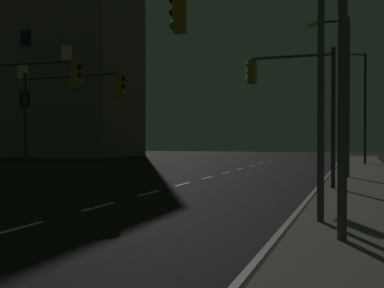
{
  "coord_description": "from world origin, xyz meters",
  "views": [
    {
      "loc": [
        7.33,
        -1.61,
        2.06
      ],
      "look_at": [
        -1.46,
        27.13,
        1.67
      ],
      "focal_mm": 51.47,
      "sensor_mm": 36.0,
      "label": 1
    }
  ],
  "objects_px": {
    "traffic_light_far_right": "(69,103)",
    "street_lamp_mid_block": "(341,82)",
    "street_lamp_corner": "(362,97)",
    "traffic_light_mid_right": "(33,96)",
    "traffic_light_far_left": "(294,91)",
    "street_lamp_across_street": "(330,20)",
    "building_distant": "(49,64)",
    "traffic_light_mid_left": "(255,49)"
  },
  "relations": [
    {
      "from": "traffic_light_far_right",
      "to": "street_lamp_mid_block",
      "type": "height_order",
      "value": "street_lamp_mid_block"
    },
    {
      "from": "street_lamp_corner",
      "to": "traffic_light_mid_right",
      "type": "bearing_deg",
      "value": -117.93
    },
    {
      "from": "traffic_light_far_left",
      "to": "street_lamp_mid_block",
      "type": "bearing_deg",
      "value": 75.04
    },
    {
      "from": "traffic_light_mid_right",
      "to": "street_lamp_across_street",
      "type": "height_order",
      "value": "street_lamp_across_street"
    },
    {
      "from": "building_distant",
      "to": "traffic_light_far_left",
      "type": "bearing_deg",
      "value": -45.85
    },
    {
      "from": "traffic_light_far_left",
      "to": "traffic_light_mid_right",
      "type": "relative_size",
      "value": 1.03
    },
    {
      "from": "traffic_light_far_right",
      "to": "traffic_light_mid_right",
      "type": "xyz_separation_m",
      "value": [
        -0.45,
        -1.92,
        0.15
      ]
    },
    {
      "from": "traffic_light_far_right",
      "to": "building_distant",
      "type": "relative_size",
      "value": 0.26
    },
    {
      "from": "traffic_light_mid_right",
      "to": "street_lamp_corner",
      "type": "relative_size",
      "value": 0.65
    },
    {
      "from": "building_distant",
      "to": "street_lamp_across_street",
      "type": "bearing_deg",
      "value": -52.67
    },
    {
      "from": "traffic_light_mid_left",
      "to": "street_lamp_mid_block",
      "type": "bearing_deg",
      "value": 84.37
    },
    {
      "from": "street_lamp_across_street",
      "to": "street_lamp_corner",
      "type": "bearing_deg",
      "value": 88.75
    },
    {
      "from": "traffic_light_mid_left",
      "to": "street_lamp_corner",
      "type": "relative_size",
      "value": 0.72
    },
    {
      "from": "street_lamp_mid_block",
      "to": "street_lamp_across_street",
      "type": "bearing_deg",
      "value": -88.95
    },
    {
      "from": "traffic_light_far_left",
      "to": "street_lamp_mid_block",
      "type": "distance_m",
      "value": 6.15
    },
    {
      "from": "traffic_light_far_right",
      "to": "traffic_light_mid_right",
      "type": "bearing_deg",
      "value": -103.17
    },
    {
      "from": "traffic_light_mid_left",
      "to": "building_distant",
      "type": "bearing_deg",
      "value": 126.99
    },
    {
      "from": "traffic_light_mid_left",
      "to": "traffic_light_mid_right",
      "type": "height_order",
      "value": "traffic_light_mid_left"
    },
    {
      "from": "traffic_light_far_right",
      "to": "building_distant",
      "type": "distance_m",
      "value": 38.07
    },
    {
      "from": "traffic_light_far_right",
      "to": "street_lamp_across_street",
      "type": "relative_size",
      "value": 0.74
    },
    {
      "from": "traffic_light_mid_right",
      "to": "street_lamp_mid_block",
      "type": "relative_size",
      "value": 0.67
    },
    {
      "from": "traffic_light_mid_left",
      "to": "street_lamp_corner",
      "type": "height_order",
      "value": "street_lamp_corner"
    },
    {
      "from": "traffic_light_far_left",
      "to": "traffic_light_mid_right",
      "type": "height_order",
      "value": "traffic_light_far_left"
    },
    {
      "from": "traffic_light_mid_right",
      "to": "traffic_light_far_right",
      "type": "bearing_deg",
      "value": 76.83
    },
    {
      "from": "traffic_light_far_left",
      "to": "traffic_light_mid_right",
      "type": "distance_m",
      "value": 9.98
    },
    {
      "from": "building_distant",
      "to": "traffic_light_far_right",
      "type": "bearing_deg",
      "value": -57.17
    },
    {
      "from": "street_lamp_corner",
      "to": "street_lamp_across_street",
      "type": "bearing_deg",
      "value": -91.25
    },
    {
      "from": "traffic_light_mid_left",
      "to": "traffic_light_far_left",
      "type": "bearing_deg",
      "value": 90.75
    },
    {
      "from": "traffic_light_far_right",
      "to": "street_lamp_corner",
      "type": "xyz_separation_m",
      "value": [
        11.52,
        20.67,
        1.39
      ]
    },
    {
      "from": "traffic_light_mid_right",
      "to": "traffic_light_far_left",
      "type": "bearing_deg",
      "value": 18.97
    },
    {
      "from": "traffic_light_far_left",
      "to": "street_lamp_mid_block",
      "type": "height_order",
      "value": "street_lamp_mid_block"
    },
    {
      "from": "traffic_light_far_left",
      "to": "street_lamp_across_street",
      "type": "bearing_deg",
      "value": -80.06
    },
    {
      "from": "traffic_light_far_right",
      "to": "street_lamp_corner",
      "type": "bearing_deg",
      "value": 60.86
    },
    {
      "from": "traffic_light_far_left",
      "to": "traffic_light_mid_left",
      "type": "relative_size",
      "value": 0.94
    },
    {
      "from": "street_lamp_across_street",
      "to": "building_distant",
      "type": "distance_m",
      "value": 51.77
    },
    {
      "from": "traffic_light_far_left",
      "to": "building_distant",
      "type": "distance_m",
      "value": 42.54
    },
    {
      "from": "street_lamp_corner",
      "to": "traffic_light_mid_left",
      "type": "bearing_deg",
      "value": -94.9
    },
    {
      "from": "street_lamp_mid_block",
      "to": "building_distant",
      "type": "bearing_deg",
      "value": 141.78
    },
    {
      "from": "traffic_light_mid_left",
      "to": "street_lamp_mid_block",
      "type": "relative_size",
      "value": 0.74
    },
    {
      "from": "traffic_light_far_right",
      "to": "traffic_light_mid_right",
      "type": "height_order",
      "value": "traffic_light_mid_right"
    },
    {
      "from": "traffic_light_far_left",
      "to": "street_lamp_corner",
      "type": "distance_m",
      "value": 19.54
    },
    {
      "from": "traffic_light_mid_left",
      "to": "street_lamp_corner",
      "type": "distance_m",
      "value": 28.34
    }
  ]
}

